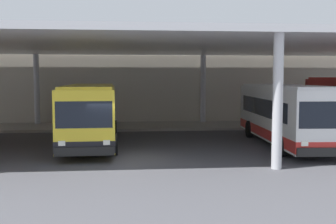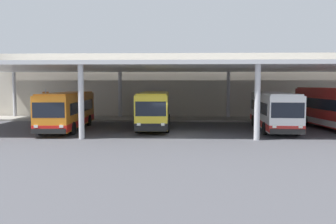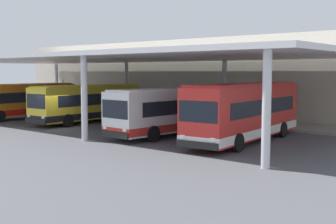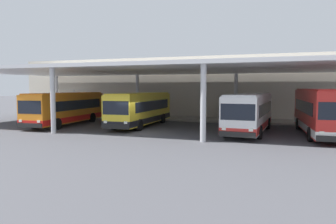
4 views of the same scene
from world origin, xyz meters
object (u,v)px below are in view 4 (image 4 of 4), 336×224
at_px(bus_middle_bay, 249,112).
at_px(bus_far_bay, 320,111).
at_px(banner_sign, 74,101).
at_px(bus_second_bay, 141,109).
at_px(bench_waiting, 96,111).
at_px(trash_bin, 110,111).
at_px(bus_nearest_bay, 66,108).

relative_size(bus_middle_bay, bus_far_bay, 0.93).
bearing_deg(banner_sign, bus_second_bay, -28.46).
bearing_deg(bench_waiting, bus_far_bay, -18.08).
bearing_deg(bench_waiting, trash_bin, -1.96).
bearing_deg(bus_middle_bay, trash_bin, 154.25).
bearing_deg(bus_middle_bay, banner_sign, 160.91).
height_order(bench_waiting, trash_bin, trash_bin).
distance_m(bus_second_bay, bench_waiting, 12.30).
bearing_deg(bus_middle_bay, bench_waiting, 156.41).
bearing_deg(bus_middle_bay, bus_nearest_bay, -178.38).
height_order(bus_second_bay, bench_waiting, bus_second_bay).
relative_size(bus_nearest_bay, trash_bin, 10.87).
height_order(bus_second_bay, bus_far_bay, bus_far_bay).
xyz_separation_m(bus_nearest_bay, bench_waiting, (-2.38, 9.17, -0.99)).
height_order(bus_far_bay, bench_waiting, bus_far_bay).
height_order(bus_nearest_bay, banner_sign, banner_sign).
bearing_deg(bus_middle_bay, bus_far_bay, 4.94).
distance_m(bus_second_bay, bus_far_bay, 15.53).
height_order(bus_nearest_bay, bench_waiting, bus_nearest_bay).
distance_m(bus_middle_bay, banner_sign, 23.85).
bearing_deg(bus_nearest_bay, bus_far_bay, 2.40).
bearing_deg(bus_far_bay, bus_nearest_bay, -177.60).
height_order(bus_middle_bay, banner_sign, banner_sign).
height_order(bus_second_bay, bus_middle_bay, same).
bearing_deg(banner_sign, bus_far_bay, -14.77).
xyz_separation_m(bus_nearest_bay, bus_middle_bay, (17.49, 0.50, 0.00)).
height_order(trash_bin, banner_sign, banner_sign).
bearing_deg(bus_nearest_bay, banner_sign, 121.31).
bearing_deg(bus_nearest_bay, trash_bin, 92.23).
bearing_deg(trash_bin, bus_middle_bay, -25.75).
height_order(bus_middle_bay, bus_far_bay, bus_far_bay).
xyz_separation_m(bench_waiting, banner_sign, (-2.67, -0.88, 1.32)).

